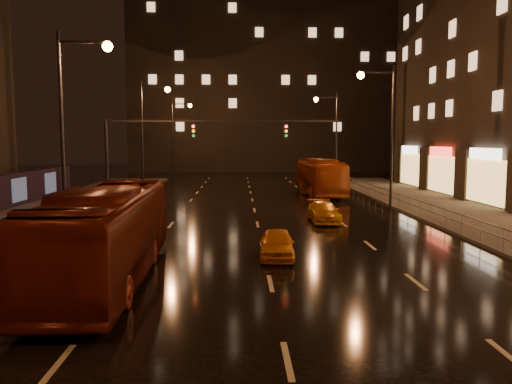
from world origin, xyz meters
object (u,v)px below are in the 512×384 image
at_px(taxi_near, 277,244).
at_px(taxi_far, 324,212).
at_px(bus_curb, 320,177).
at_px(bus_red, 106,234).

distance_m(taxi_near, taxi_far, 9.86).
distance_m(bus_curb, taxi_far, 15.13).
xyz_separation_m(bus_curb, taxi_near, (-5.67, -24.16, -1.02)).
height_order(bus_curb, taxi_near, bus_curb).
bearing_deg(bus_red, taxi_near, 25.76).
relative_size(taxi_near, taxi_far, 0.85).
relative_size(bus_curb, taxi_near, 3.36).
height_order(bus_red, bus_curb, bus_red).
bearing_deg(taxi_near, bus_red, -149.21).
xyz_separation_m(bus_red, taxi_near, (6.13, 3.18, -1.03)).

